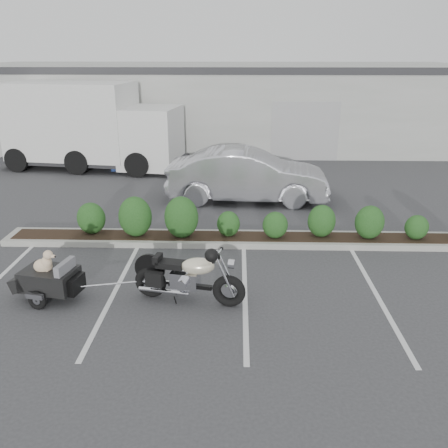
{
  "coord_description": "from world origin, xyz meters",
  "views": [
    {
      "loc": [
        1.03,
        -9.26,
        4.73
      ],
      "look_at": [
        0.71,
        1.5,
        0.75
      ],
      "focal_mm": 38.0,
      "sensor_mm": 36.0,
      "label": 1
    }
  ],
  "objects_px": {
    "sedan": "(247,175)",
    "delivery_truck": "(91,128)",
    "motorcycle": "(188,278)",
    "dumpster": "(132,151)",
    "pet_trailer": "(49,278)"
  },
  "relations": [
    {
      "from": "sedan",
      "to": "dumpster",
      "type": "relative_size",
      "value": 2.25
    },
    {
      "from": "sedan",
      "to": "delivery_truck",
      "type": "bearing_deg",
      "value": 57.69
    },
    {
      "from": "motorcycle",
      "to": "pet_trailer",
      "type": "height_order",
      "value": "motorcycle"
    },
    {
      "from": "motorcycle",
      "to": "sedan",
      "type": "xyz_separation_m",
      "value": [
        1.27,
        6.77,
        0.33
      ]
    },
    {
      "from": "pet_trailer",
      "to": "dumpster",
      "type": "relative_size",
      "value": 0.8
    },
    {
      "from": "motorcycle",
      "to": "dumpster",
      "type": "relative_size",
      "value": 0.98
    },
    {
      "from": "pet_trailer",
      "to": "dumpster",
      "type": "xyz_separation_m",
      "value": [
        -0.76,
        11.41,
        0.21
      ]
    },
    {
      "from": "pet_trailer",
      "to": "sedan",
      "type": "height_order",
      "value": "sedan"
    },
    {
      "from": "motorcycle",
      "to": "delivery_truck",
      "type": "distance_m",
      "value": 12.42
    },
    {
      "from": "sedan",
      "to": "delivery_truck",
      "type": "xyz_separation_m",
      "value": [
        -6.39,
        4.48,
        0.82
      ]
    },
    {
      "from": "dumpster",
      "to": "delivery_truck",
      "type": "bearing_deg",
      "value": 168.93
    },
    {
      "from": "sedan",
      "to": "pet_trailer",
      "type": "bearing_deg",
      "value": 151.77
    },
    {
      "from": "motorcycle",
      "to": "dumpster",
      "type": "bearing_deg",
      "value": 118.99
    },
    {
      "from": "pet_trailer",
      "to": "sedan",
      "type": "bearing_deg",
      "value": 70.82
    },
    {
      "from": "motorcycle",
      "to": "delivery_truck",
      "type": "xyz_separation_m",
      "value": [
        -5.12,
        11.25,
        1.15
      ]
    }
  ]
}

